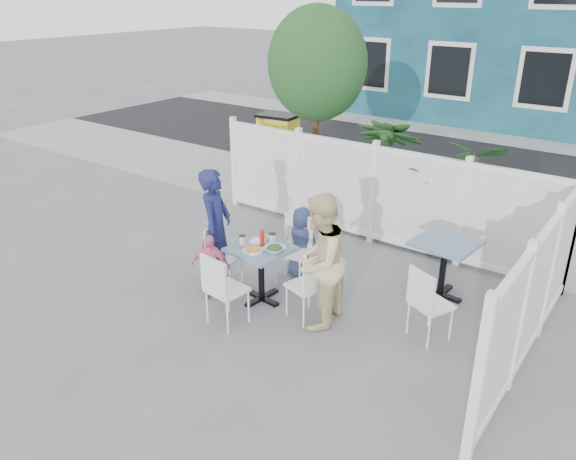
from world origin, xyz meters
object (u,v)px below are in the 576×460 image
Objects in this scene: chair_left at (220,251)px; chair_near at (222,285)px; toddler at (210,266)px; chair_back at (295,244)px; spare_table at (445,254)px; man at (216,228)px; utility_cabinet at (278,150)px; woman at (319,262)px; main_table at (261,260)px; chair_right at (311,282)px; boy at (301,242)px.

chair_left is 0.92× the size of chair_near.
chair_back is at bearing 32.93° from toddler.
man is at bearing -151.03° from spare_table.
woman reaches higher than utility_cabinet.
toddler is at bearing -87.71° from woman.
chair_left reaches higher than main_table.
chair_left is (2.09, -4.11, -0.18)m from utility_cabinet.
utility_cabinet is 4.61m from chair_left.
main_table is at bearing -101.17° from woman.
chair_back is at bearing 61.94° from chair_right.
chair_right is at bearing -115.85° from man.
chair_near reaches higher than chair_right.
chair_right reaches higher than main_table.
man reaches higher than utility_cabinet.
chair_near reaches higher than toddler.
utility_cabinet is 1.47× the size of chair_back.
spare_table is at bearing 139.21° from woman.
main_table is 0.48× the size of man.
chair_near is (-0.02, -1.50, 0.01)m from chair_back.
toddler is (-1.39, -0.30, -0.09)m from chair_right.
chair_near is (0.72, -0.75, 0.04)m from chair_left.
boy is (-1.85, -0.62, -0.10)m from spare_table.
main_table is at bearing 104.47° from chair_right.
utility_cabinet is 0.82× the size of woman.
boy is at bearing 57.05° from chair_right.
spare_table is 0.50× the size of man.
utility_cabinet is at bearing 124.37° from main_table.
utility_cabinet is at bearing -62.56° from boy.
main_table is 0.69m from toddler.
chair_right is 1.43m from toddler.
chair_near is (2.81, -4.86, -0.14)m from utility_cabinet.
main_table is at bearing 74.03° from boy.
chair_right is 1.08m from chair_near.
man is (2.02, -4.09, 0.14)m from utility_cabinet.
spare_table is at bearing 38.40° from main_table.
chair_right is 1.09m from chair_back.
toddler is at bearing -143.64° from spare_table.
spare_table is (1.88, 1.49, 0.04)m from main_table.
boy is (0.82, 0.85, -0.31)m from man.
boy reaches higher than chair_left.
chair_near is 0.74m from toddler.
boy is 1.36m from toddler.
main_table is 0.87m from boy.
toddler is (2.21, -4.43, -0.24)m from utility_cabinet.
man is 1.60× the size of boy.
toddler is at bearing 48.63° from boy.
man reaches higher than chair_left.
utility_cabinet is 0.83× the size of man.
chair_right is at bearing 75.52° from chair_left.
toddler reaches higher than spare_table.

